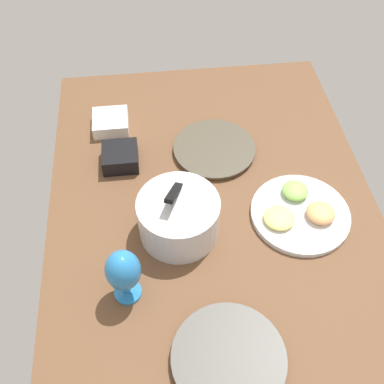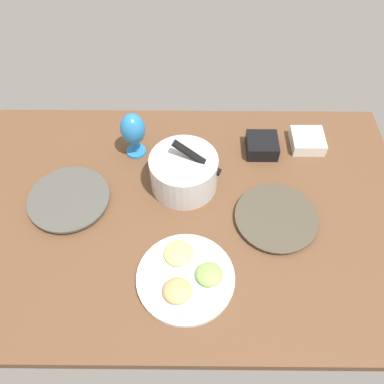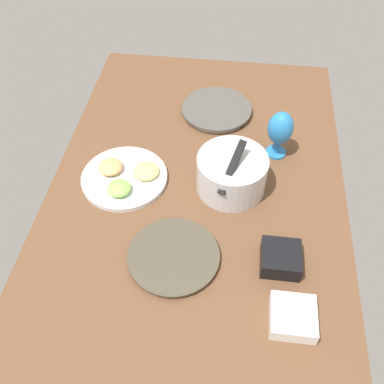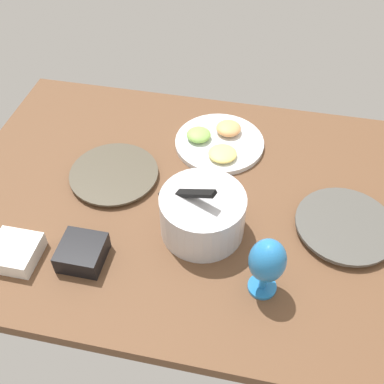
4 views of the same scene
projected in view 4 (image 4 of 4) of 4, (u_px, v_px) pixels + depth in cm
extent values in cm
cube|color=brown|center=(209.00, 204.00, 143.43)|extent=(160.00, 104.00, 4.00)
cylinder|color=silver|center=(344.00, 228.00, 133.50)|extent=(26.60, 26.60, 1.64)
cylinder|color=#4E4C47|center=(345.00, 225.00, 132.54)|extent=(28.91, 28.91, 0.98)
cylinder|color=beige|center=(114.00, 175.00, 148.49)|extent=(26.32, 26.32, 1.26)
cylinder|color=#494233|center=(114.00, 173.00, 147.76)|extent=(28.61, 28.61, 0.75)
cylinder|color=silver|center=(201.00, 214.00, 129.25)|extent=(24.19, 24.19, 13.51)
cylinder|color=white|center=(202.00, 205.00, 126.29)|extent=(21.77, 21.77, 2.43)
cube|color=black|center=(186.00, 193.00, 124.19)|extent=(17.43, 8.19, 10.14)
cylinder|color=silver|center=(219.00, 143.00, 159.02)|extent=(30.76, 30.76, 1.80)
ellipsoid|color=#8CC659|center=(199.00, 135.00, 158.16)|extent=(8.35, 8.35, 3.18)
ellipsoid|color=#F9E072|center=(223.00, 154.00, 152.13)|extent=(9.51, 9.51, 2.43)
ellipsoid|color=#F2A566|center=(229.00, 128.00, 160.35)|extent=(8.74, 8.74, 3.46)
cylinder|color=#287AC2|center=(262.00, 287.00, 120.41)|extent=(7.61, 7.61, 1.00)
cylinder|color=#287AC2|center=(263.00, 281.00, 118.27)|extent=(2.00, 2.00, 4.86)
ellipsoid|color=#287AC2|center=(267.00, 261.00, 111.68)|extent=(9.39, 9.39, 13.15)
cube|color=black|center=(82.00, 253.00, 124.79)|extent=(11.92, 11.92, 5.99)
cube|color=tan|center=(81.00, 248.00, 123.38)|extent=(9.78, 9.78, 1.92)
cube|color=white|center=(15.00, 252.00, 125.58)|extent=(12.60, 12.60, 4.88)
cube|color=#F9E072|center=(14.00, 249.00, 124.44)|extent=(10.34, 10.34, 1.56)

